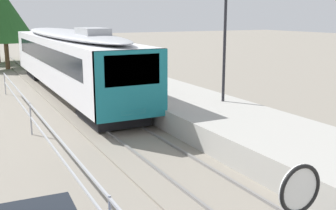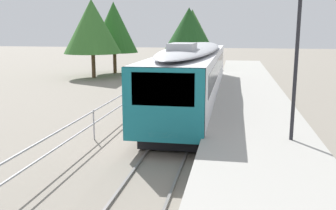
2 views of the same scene
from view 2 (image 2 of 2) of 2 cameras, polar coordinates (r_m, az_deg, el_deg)
ground_plane at (r=16.70m, az=-8.92°, el=-4.28°), size 160.00×160.00×0.00m
track_rails at (r=15.99m, az=1.34°, el=-4.72°), size 3.20×60.00×0.14m
commuter_train at (r=21.60m, az=3.85°, el=5.17°), size 2.82×18.83×3.74m
station_platform at (r=15.74m, az=13.15°, el=-3.72°), size 3.90×60.00×0.90m
platform_lamp_mid_platform at (r=12.60m, az=19.23°, el=11.47°), size 0.34×0.34×5.35m
tree_behind_carpark at (r=35.12m, az=3.20°, el=11.16°), size 5.00×5.00×6.47m
tree_behind_station_far at (r=40.24m, az=3.69°, el=11.03°), size 4.98×4.98×6.54m
tree_distant_left at (r=36.22m, az=-11.47°, el=11.61°), size 5.36×5.36×7.25m
tree_distant_centre at (r=39.54m, az=-8.22°, el=11.60°), size 4.86×4.86×7.26m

